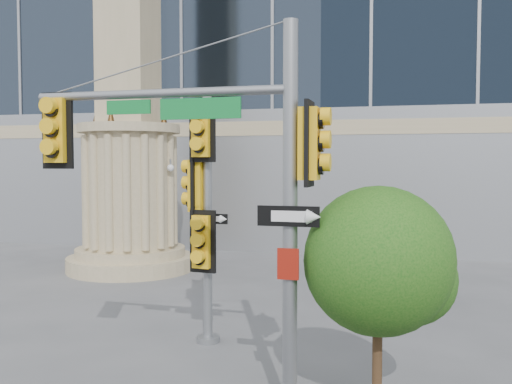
# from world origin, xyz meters

# --- Properties ---
(ground) EXTENTS (120.00, 120.00, 0.00)m
(ground) POSITION_xyz_m (0.00, 0.00, 0.00)
(ground) COLOR #545456
(ground) RESTS_ON ground
(monument) EXTENTS (4.40, 4.40, 16.60)m
(monument) POSITION_xyz_m (-6.00, 9.00, 5.52)
(monument) COLOR tan
(monument) RESTS_ON ground
(main_signal_pole) EXTENTS (4.49, 0.54, 5.79)m
(main_signal_pole) POSITION_xyz_m (0.59, -1.28, 3.58)
(main_signal_pole) COLOR slate
(main_signal_pole) RESTS_ON ground
(secondary_signal_pole) EXTENTS (0.89, 0.72, 5.16)m
(secondary_signal_pole) POSITION_xyz_m (-0.81, 1.89, 3.03)
(secondary_signal_pole) COLOR slate
(secondary_signal_pole) RESTS_ON ground
(street_tree) EXTENTS (2.22, 2.17, 3.46)m
(street_tree) POSITION_xyz_m (2.89, -0.88, 2.28)
(street_tree) COLOR tan
(street_tree) RESTS_ON ground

